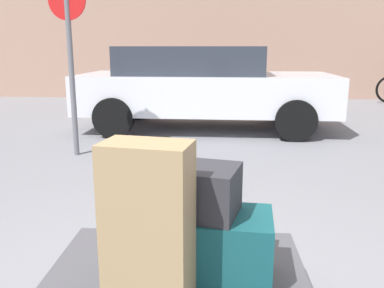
{
  "coord_description": "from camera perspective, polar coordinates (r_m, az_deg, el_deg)",
  "views": [
    {
      "loc": [
        0.18,
        -1.79,
        1.39
      ],
      "look_at": [
        0.0,
        1.2,
        0.69
      ],
      "focal_mm": 38.25,
      "sensor_mm": 36.0,
      "label": 1
    }
  ],
  "objects": [
    {
      "name": "luggage_cart",
      "position": [
        2.12,
        -2.04,
        -18.79
      ],
      "size": [
        1.24,
        0.89,
        0.34
      ],
      "color": "#4C4C51",
      "rests_on": "ground_plane"
    },
    {
      "name": "duffel_bag_teal_center",
      "position": [
        1.95,
        1.05,
        -14.03
      ],
      "size": [
        0.68,
        0.39,
        0.32
      ],
      "primitive_type": "cube",
      "rotation": [
        0.0,
        0.0,
        -0.09
      ],
      "color": "#144C51",
      "rests_on": "luggage_cart"
    },
    {
      "name": "suitcase_tan_front_right",
      "position": [
        1.67,
        -6.11,
        -11.66
      ],
      "size": [
        0.38,
        0.27,
        0.71
      ],
      "primitive_type": "cube",
      "rotation": [
        0.0,
        0.0,
        -0.18
      ],
      "color": "#9E7F56",
      "rests_on": "luggage_cart"
    },
    {
      "name": "duffel_bag_charcoal_topmost_pile",
      "position": [
        1.84,
        1.08,
        -6.46
      ],
      "size": [
        0.39,
        0.35,
        0.22
      ],
      "primitive_type": "cube",
      "rotation": [
        0.0,
        0.0,
        -0.25
      ],
      "color": "#2D2D33",
      "rests_on": "duffel_bag_teal_center"
    },
    {
      "name": "parked_car",
      "position": [
        7.16,
        1.46,
        8.15
      ],
      "size": [
        4.35,
        2.02,
        1.42
      ],
      "color": "silver",
      "rests_on": "ground_plane"
    },
    {
      "name": "bollard_kerb_near",
      "position": [
        9.81,
        19.19,
        6.34
      ],
      "size": [
        0.26,
        0.26,
        0.68
      ],
      "primitive_type": "cylinder",
      "color": "#383838",
      "rests_on": "ground_plane"
    },
    {
      "name": "no_parking_sign",
      "position": [
        5.53,
        -16.65,
        12.61
      ],
      "size": [
        0.5,
        0.09,
        2.23
      ],
      "color": "slate",
      "rests_on": "ground_plane"
    }
  ]
}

